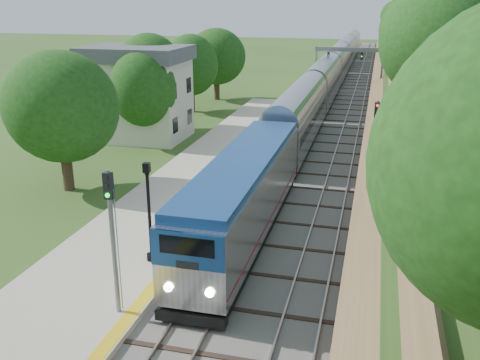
% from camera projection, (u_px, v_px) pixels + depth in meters
% --- Properties ---
extents(trackbed, '(9.50, 170.00, 0.28)m').
position_uv_depth(trackbed, '(345.00, 91.00, 71.51)').
color(trackbed, '#4C4944').
rests_on(trackbed, ground).
extents(platform, '(6.40, 68.00, 0.38)m').
position_uv_depth(platform, '(178.00, 198.00, 32.80)').
color(platform, '#B0A68E').
rests_on(platform, ground).
extents(yellow_stripe, '(0.55, 68.00, 0.01)m').
position_uv_depth(yellow_stripe, '(223.00, 199.00, 32.07)').
color(yellow_stripe, gold).
rests_on(yellow_stripe, platform).
extents(embankment, '(10.64, 170.00, 11.70)m').
position_uv_depth(embankment, '(412.00, 79.00, 68.94)').
color(embankment, brown).
rests_on(embankment, ground).
extents(station_building, '(8.60, 6.60, 8.00)m').
position_uv_depth(station_building, '(138.00, 92.00, 46.45)').
color(station_building, beige).
rests_on(station_building, ground).
extents(signal_gantry, '(8.40, 0.38, 6.20)m').
position_uv_depth(signal_gantry, '(349.00, 59.00, 65.27)').
color(signal_gantry, slate).
rests_on(signal_gantry, ground).
extents(trees_behind_platform, '(7.82, 53.32, 7.21)m').
position_uv_depth(trees_behind_platform, '(119.00, 109.00, 37.08)').
color(trees_behind_platform, '#332316').
rests_on(trees_behind_platform, ground).
extents(train, '(2.83, 113.68, 4.16)m').
position_uv_depth(train, '(330.00, 76.00, 70.58)').
color(train, black).
rests_on(train, trackbed).
extents(lamppost_far, '(0.46, 0.46, 4.68)m').
position_uv_depth(lamppost_far, '(150.00, 218.00, 24.00)').
color(lamppost_far, black).
rests_on(lamppost_far, platform).
extents(signal_platform, '(0.34, 0.27, 5.73)m').
position_uv_depth(signal_platform, '(112.00, 227.00, 19.49)').
color(signal_platform, slate).
rests_on(signal_platform, platform).
extents(signal_farside, '(0.32, 0.26, 5.89)m').
position_uv_depth(signal_farside, '(375.00, 138.00, 32.79)').
color(signal_farside, slate).
rests_on(signal_farside, ground).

